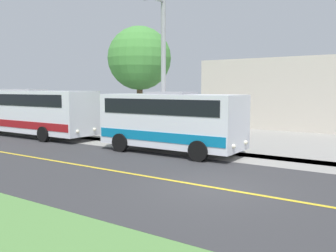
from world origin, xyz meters
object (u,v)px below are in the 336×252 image
(tree_curbside, at_px, (139,59))
(commercial_building, at_px, (319,94))
(shuttle_bus_front, at_px, (171,119))
(street_light_pole, at_px, (162,67))
(transit_bus_rear, at_px, (22,110))

(tree_curbside, relative_size, commercial_building, 0.42)
(commercial_building, bearing_deg, shuttle_bus_front, -10.89)
(street_light_pole, bearing_deg, commercial_building, 166.29)
(street_light_pole, bearing_deg, tree_curbside, -126.72)
(street_light_pole, distance_m, commercial_building, 17.08)
(street_light_pole, bearing_deg, transit_bus_rear, -87.97)
(commercial_building, bearing_deg, street_light_pole, -13.71)
(shuttle_bus_front, relative_size, street_light_pole, 0.96)
(shuttle_bus_front, distance_m, commercial_building, 17.24)
(street_light_pole, xyz_separation_m, commercial_building, (-16.53, 4.03, -1.45))
(shuttle_bus_front, relative_size, tree_curbside, 1.05)
(tree_curbside, bearing_deg, transit_bus_rear, -68.73)
(commercial_building, bearing_deg, transit_bus_rear, -41.41)
(transit_bus_rear, distance_m, street_light_pole, 11.16)
(shuttle_bus_front, bearing_deg, tree_curbside, -124.76)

